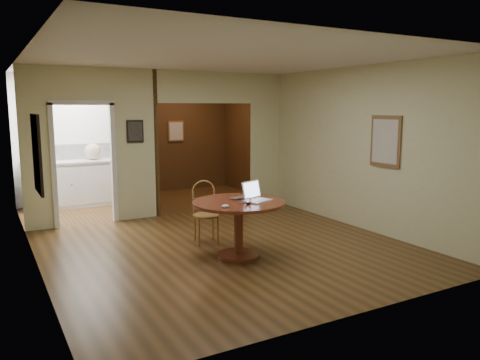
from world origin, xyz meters
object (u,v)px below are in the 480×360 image
chair (205,208)px  open_laptop (255,196)px  closed_laptop (242,198)px  dining_table (239,216)px

chair → open_laptop: size_ratio=2.14×
chair → closed_laptop: 0.85m
closed_laptop → chair: bearing=90.2°
open_laptop → closed_laptop: 0.20m
dining_table → chair: 0.90m
dining_table → closed_laptop: 0.27m
dining_table → closed_laptop: closed_laptop is taller
chair → open_laptop: bearing=-61.3°
chair → closed_laptop: (0.21, -0.78, 0.27)m
chair → open_laptop: 1.04m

